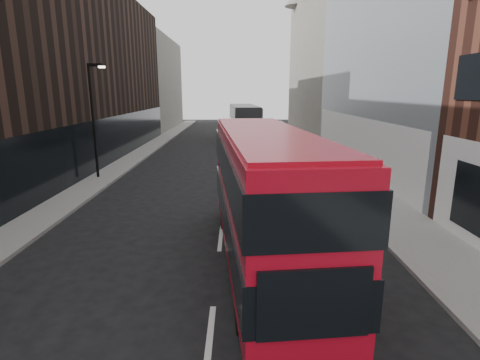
{
  "coord_description": "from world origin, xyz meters",
  "views": [
    {
      "loc": [
        0.63,
        -5.51,
        5.51
      ],
      "look_at": [
        0.74,
        7.15,
        2.5
      ],
      "focal_mm": 28.0,
      "sensor_mm": 36.0,
      "label": 1
    }
  ],
  "objects_px": {
    "car_b": "(249,157)",
    "car_c": "(241,141)",
    "grey_bus": "(244,122)",
    "red_bus": "(264,193)",
    "car_a": "(284,166)",
    "street_lamp": "(94,113)"
  },
  "relations": [
    {
      "from": "grey_bus",
      "to": "street_lamp",
      "type": "bearing_deg",
      "value": -119.59
    },
    {
      "from": "car_b",
      "to": "car_c",
      "type": "bearing_deg",
      "value": 88.77
    },
    {
      "from": "car_c",
      "to": "grey_bus",
      "type": "bearing_deg",
      "value": 87.69
    },
    {
      "from": "red_bus",
      "to": "car_a",
      "type": "height_order",
      "value": "red_bus"
    },
    {
      "from": "car_b",
      "to": "car_c",
      "type": "xyz_separation_m",
      "value": [
        -0.51,
        10.02,
        -0.06
      ]
    },
    {
      "from": "grey_bus",
      "to": "car_c",
      "type": "height_order",
      "value": "grey_bus"
    },
    {
      "from": "grey_bus",
      "to": "car_a",
      "type": "xyz_separation_m",
      "value": [
        2.29,
        -19.15,
        -1.38
      ]
    },
    {
      "from": "red_bus",
      "to": "grey_bus",
      "type": "xyz_separation_m",
      "value": [
        -0.03,
        32.07,
        -0.31
      ]
    },
    {
      "from": "street_lamp",
      "to": "car_a",
      "type": "height_order",
      "value": "street_lamp"
    },
    {
      "from": "street_lamp",
      "to": "grey_bus",
      "type": "height_order",
      "value": "street_lamp"
    },
    {
      "from": "grey_bus",
      "to": "car_c",
      "type": "distance_m",
      "value": 5.99
    },
    {
      "from": "grey_bus",
      "to": "car_b",
      "type": "distance_m",
      "value": 15.87
    },
    {
      "from": "street_lamp",
      "to": "red_bus",
      "type": "distance_m",
      "value": 15.73
    },
    {
      "from": "grey_bus",
      "to": "car_c",
      "type": "bearing_deg",
      "value": -97.72
    },
    {
      "from": "street_lamp",
      "to": "grey_bus",
      "type": "bearing_deg",
      "value": 63.97
    },
    {
      "from": "car_b",
      "to": "car_c",
      "type": "relative_size",
      "value": 0.97
    },
    {
      "from": "car_b",
      "to": "car_c",
      "type": "distance_m",
      "value": 10.03
    },
    {
      "from": "street_lamp",
      "to": "grey_bus",
      "type": "relative_size",
      "value": 0.57
    },
    {
      "from": "car_a",
      "to": "car_b",
      "type": "xyz_separation_m",
      "value": [
        -2.2,
        3.35,
        -0.03
      ]
    },
    {
      "from": "car_a",
      "to": "car_b",
      "type": "distance_m",
      "value": 4.01
    },
    {
      "from": "grey_bus",
      "to": "car_a",
      "type": "bearing_deg",
      "value": -86.74
    },
    {
      "from": "car_a",
      "to": "car_c",
      "type": "relative_size",
      "value": 0.98
    }
  ]
}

